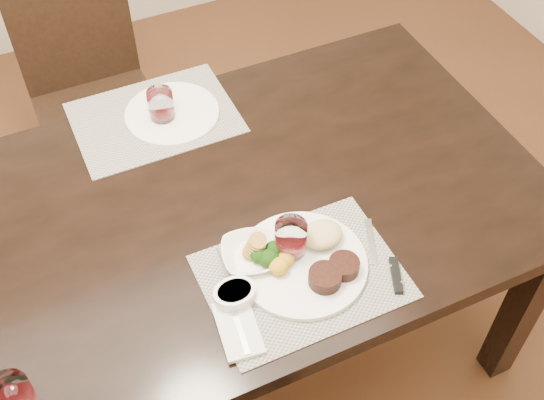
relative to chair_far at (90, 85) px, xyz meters
name	(u,v)px	position (x,y,z in m)	size (l,w,h in m)	color
ground_plane	(192,365)	(0.00, -0.93, -0.50)	(4.50, 4.50, 0.00)	#462816
dining_table	(170,244)	(0.00, -0.93, 0.16)	(2.00, 1.00, 0.75)	black
chair_far	(90,85)	(0.00, 0.00, 0.00)	(0.42, 0.42, 0.90)	black
placemat_near	(302,276)	(0.24, -1.22, 0.25)	(0.46, 0.34, 0.00)	gray
placemat_far	(155,118)	(0.10, -0.54, 0.25)	(0.46, 0.34, 0.00)	gray
dinner_plate	(308,260)	(0.27, -1.20, 0.27)	(0.31, 0.31, 0.06)	white
napkin_fork	(238,328)	(0.05, -1.29, 0.26)	(0.10, 0.16, 0.02)	white
steak_knife	(390,267)	(0.44, -1.29, 0.26)	(0.07, 0.23, 0.01)	silver
cracker_bowl	(251,254)	(0.15, -1.12, 0.27)	(0.17, 0.17, 0.06)	white
sauce_ramekin	(235,294)	(0.07, -1.22, 0.27)	(0.10, 0.15, 0.08)	white
wine_glass_near	(291,241)	(0.24, -1.15, 0.30)	(0.08, 0.08, 0.11)	silver
far_plate	(172,113)	(0.15, -0.55, 0.26)	(0.27, 0.27, 0.01)	white
wine_glass_far	(161,108)	(0.12, -0.56, 0.30)	(0.07, 0.07, 0.10)	silver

